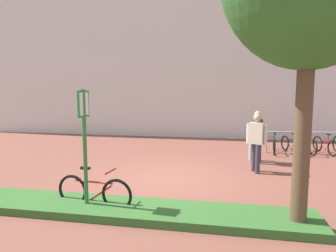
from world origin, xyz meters
TOP-DOWN VIEW (x-y plane):
  - ground_plane at (0.00, 0.00)m, footprint 60.00×60.00m
  - building_facade at (0.00, 7.81)m, footprint 28.00×1.20m
  - planter_strip at (-0.24, -2.49)m, footprint 7.00×1.10m
  - parking_sign_post at (-1.19, -2.49)m, footprint 0.08×0.36m
  - bike_at_sign at (-1.10, -2.32)m, footprint 1.68×0.42m
  - bike_rack_cluster at (4.91, 4.29)m, footprint 3.74×1.83m
  - bollard_steel at (2.40, 2.67)m, footprint 0.16×0.16m
  - person_suited_dark at (2.54, 2.33)m, footprint 0.33×0.60m
  - person_shirt_blue at (2.41, 1.13)m, footprint 0.57×0.41m

SIDE VIEW (x-z plane):
  - ground_plane at x=0.00m, z-range 0.00..0.00m
  - planter_strip at x=-0.24m, z-range 0.00..0.16m
  - bike_rack_cluster at x=4.91m, z-range -0.07..0.76m
  - bike_at_sign at x=-1.10m, z-range -0.08..0.78m
  - bollard_steel at x=2.40m, z-range 0.00..0.90m
  - person_suited_dark at x=2.54m, z-range 0.12..1.84m
  - person_shirt_blue at x=2.41m, z-range 0.12..1.84m
  - parking_sign_post at x=-1.19m, z-range 0.37..2.81m
  - building_facade at x=0.00m, z-range 0.00..10.00m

